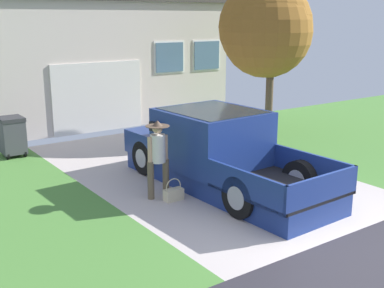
# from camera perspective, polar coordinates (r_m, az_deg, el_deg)

# --- Properties ---
(pickup_truck) EXTENTS (2.19, 5.30, 1.65)m
(pickup_truck) POSITION_cam_1_polar(r_m,az_deg,el_deg) (10.78, 2.51, -0.85)
(pickup_truck) COLOR navy
(pickup_truck) RESTS_ON ground
(person_with_hat) EXTENTS (0.48, 0.48, 1.61)m
(person_with_hat) POSITION_cam_1_polar(r_m,az_deg,el_deg) (9.90, -3.97, -1.08)
(person_with_hat) COLOR brown
(person_with_hat) RESTS_ON ground
(handbag) EXTENTS (0.39, 0.19, 0.46)m
(handbag) POSITION_cam_1_polar(r_m,az_deg,el_deg) (9.97, -2.16, -5.77)
(handbag) COLOR beige
(handbag) RESTS_ON ground
(house_with_garage) EXTENTS (10.08, 6.98, 5.14)m
(house_with_garage) POSITION_cam_1_polar(r_m,az_deg,el_deg) (19.17, -14.18, 11.09)
(house_with_garage) COLOR beige
(house_with_garage) RESTS_ON ground
(front_yard_tree) EXTENTS (2.91, 2.98, 4.75)m
(front_yard_tree) POSITION_cam_1_polar(r_m,az_deg,el_deg) (15.64, 8.35, 13.02)
(front_yard_tree) COLOR brown
(front_yard_tree) RESTS_ON ground
(wheeled_trash_bin) EXTENTS (0.60, 0.72, 1.05)m
(wheeled_trash_bin) POSITION_cam_1_polar(r_m,az_deg,el_deg) (13.84, -20.13, 0.98)
(wheeled_trash_bin) COLOR #424247
(wheeled_trash_bin) RESTS_ON ground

